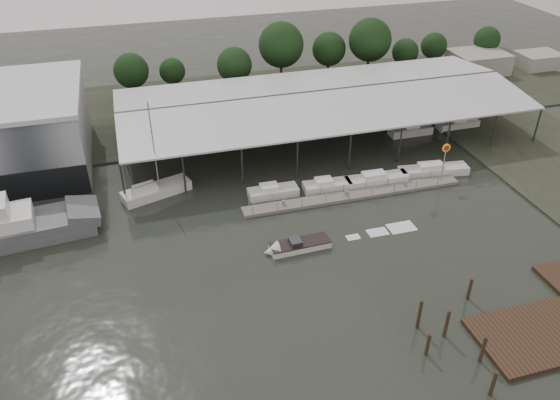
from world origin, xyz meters
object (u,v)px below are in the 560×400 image
object	(u,v)px
white_sailboat	(155,191)
speedboat_underway	(294,246)
grey_trawler	(4,229)
shell_fuel_sign	(445,156)

from	to	relation	value
white_sailboat	speedboat_underway	size ratio (longest dim) A/B	0.68
grey_trawler	white_sailboat	size ratio (longest dim) A/B	1.61
white_sailboat	speedboat_underway	distance (m)	20.15
grey_trawler	white_sailboat	world-z (taller)	white_sailboat
grey_trawler	speedboat_underway	xyz separation A→B (m)	(29.63, -10.15, -1.19)
grey_trawler	shell_fuel_sign	bearing A→B (deg)	-8.32
white_sailboat	shell_fuel_sign	bearing A→B (deg)	-29.59
shell_fuel_sign	speedboat_underway	world-z (taller)	shell_fuel_sign
shell_fuel_sign	speedboat_underway	distance (m)	23.87
grey_trawler	white_sailboat	distance (m)	17.20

